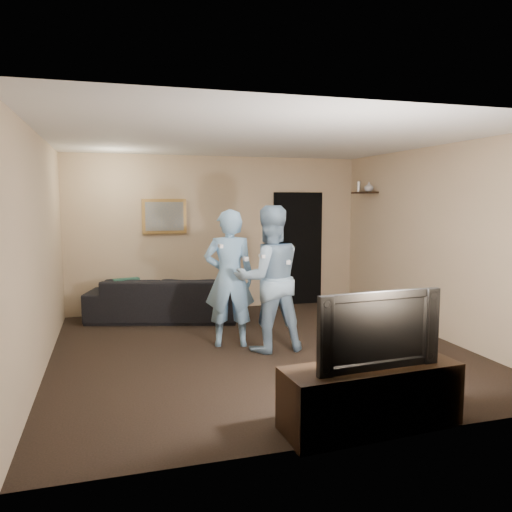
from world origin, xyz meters
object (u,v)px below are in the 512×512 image
object	(u,v)px
wii_player_left	(229,278)
tv_console	(370,397)
television	(372,328)
wii_player_right	(269,279)
sofa	(164,298)

from	to	relation	value
wii_player_left	tv_console	bearing A→B (deg)	-77.07
television	wii_player_left	bearing A→B (deg)	99.10
wii_player_right	tv_console	bearing A→B (deg)	-85.84
sofa	wii_player_right	size ratio (longest dim) A/B	1.27
tv_console	sofa	bearing A→B (deg)	102.66
sofa	television	xyz separation A→B (m)	(1.25, -4.23, 0.50)
sofa	wii_player_left	bearing A→B (deg)	127.53
sofa	wii_player_left	distance (m)	1.87
sofa	tv_console	bearing A→B (deg)	122.26
sofa	tv_console	xyz separation A→B (m)	(1.25, -4.23, -0.09)
television	tv_console	bearing A→B (deg)	0.00
tv_console	wii_player_right	distance (m)	2.35
tv_console	television	size ratio (longest dim) A/B	1.37
tv_console	television	distance (m)	0.59
wii_player_left	television	bearing A→B (deg)	-77.07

